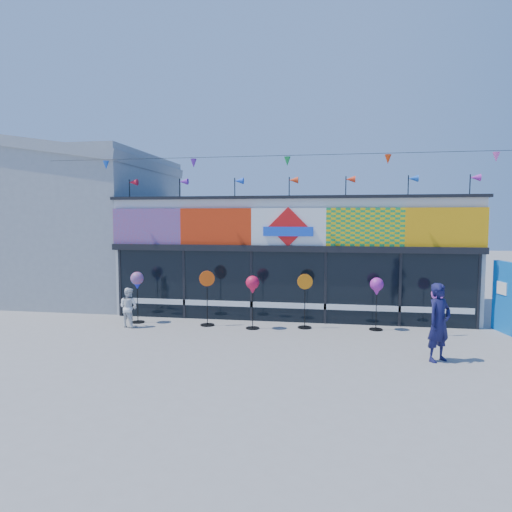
% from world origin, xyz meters
% --- Properties ---
extents(ground, '(80.00, 80.00, 0.00)m').
position_xyz_m(ground, '(0.00, 0.00, 0.00)').
color(ground, gray).
rests_on(ground, ground).
extents(kite_shop, '(16.00, 5.70, 5.31)m').
position_xyz_m(kite_shop, '(0.00, 5.94, 2.05)').
color(kite_shop, silver).
rests_on(kite_shop, ground).
extents(neighbour_building, '(8.18, 7.20, 6.87)m').
position_xyz_m(neighbour_building, '(-10.00, 7.00, 3.20)').
color(neighbour_building, '#9C9FA1').
rests_on(neighbour_building, ground).
extents(blue_sign, '(0.38, 1.06, 2.11)m').
position_xyz_m(blue_sign, '(6.44, 3.12, 1.06)').
color(blue_sign, blue).
rests_on(blue_sign, ground).
extents(spinner_0, '(0.42, 0.42, 1.65)m').
position_xyz_m(spinner_0, '(-4.78, 2.53, 1.32)').
color(spinner_0, black).
rests_on(spinner_0, ground).
extents(spinner_1, '(0.47, 0.44, 1.73)m').
position_xyz_m(spinner_1, '(-2.45, 2.50, 0.92)').
color(spinner_1, black).
rests_on(spinner_1, ground).
extents(spinner_2, '(0.41, 0.41, 1.63)m').
position_xyz_m(spinner_2, '(-0.97, 2.33, 1.31)').
color(spinner_2, black).
rests_on(spinner_2, ground).
extents(spinner_3, '(0.47, 0.43, 1.67)m').
position_xyz_m(spinner_3, '(0.59, 2.68, 0.89)').
color(spinner_3, black).
rests_on(spinner_3, ground).
extents(spinner_4, '(0.40, 0.40, 1.60)m').
position_xyz_m(spinner_4, '(2.74, 2.79, 1.28)').
color(spinner_4, black).
rests_on(spinner_4, ground).
extents(spinner_5, '(0.39, 0.36, 1.43)m').
position_xyz_m(spinner_5, '(4.40, 2.38, 0.76)').
color(spinner_5, black).
rests_on(spinner_5, ground).
extents(adult_man, '(0.80, 0.77, 1.85)m').
position_xyz_m(adult_man, '(3.91, -0.07, 0.93)').
color(adult_man, '#141541').
rests_on(adult_man, ground).
extents(child, '(0.67, 0.49, 1.23)m').
position_xyz_m(child, '(-4.81, 1.92, 0.62)').
color(child, white).
rests_on(child, ground).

